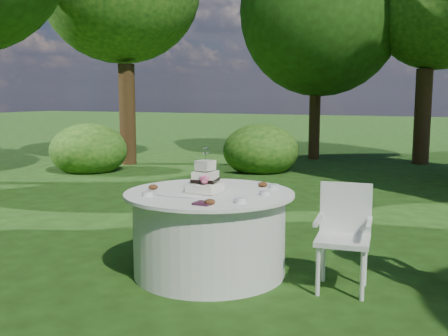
{
  "coord_description": "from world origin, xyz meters",
  "views": [
    {
      "loc": [
        2.16,
        -4.2,
        1.64
      ],
      "look_at": [
        0.15,
        0.0,
        1.0
      ],
      "focal_mm": 42.0,
      "sensor_mm": 36.0,
      "label": 1
    }
  ],
  "objects_px": {
    "cake": "(205,180)",
    "chair": "(344,229)",
    "table": "(209,232)",
    "napkins": "(203,203)"
  },
  "relations": [
    {
      "from": "cake",
      "to": "chair",
      "type": "xyz_separation_m",
      "value": [
        1.22,
        0.21,
        -0.36
      ]
    },
    {
      "from": "cake",
      "to": "chair",
      "type": "distance_m",
      "value": 1.29
    },
    {
      "from": "table",
      "to": "chair",
      "type": "relative_size",
      "value": 1.73
    },
    {
      "from": "napkins",
      "to": "cake",
      "type": "xyz_separation_m",
      "value": [
        -0.23,
        0.47,
        0.1
      ]
    },
    {
      "from": "table",
      "to": "cake",
      "type": "relative_size",
      "value": 3.78
    },
    {
      "from": "chair",
      "to": "cake",
      "type": "bearing_deg",
      "value": -170.39
    },
    {
      "from": "napkins",
      "to": "chair",
      "type": "distance_m",
      "value": 1.23
    },
    {
      "from": "napkins",
      "to": "table",
      "type": "bearing_deg",
      "value": 112.16
    },
    {
      "from": "table",
      "to": "cake",
      "type": "bearing_deg",
      "value": -110.77
    },
    {
      "from": "napkins",
      "to": "cake",
      "type": "height_order",
      "value": "cake"
    }
  ]
}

